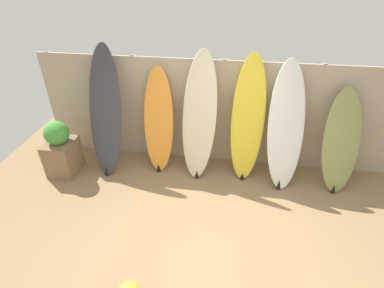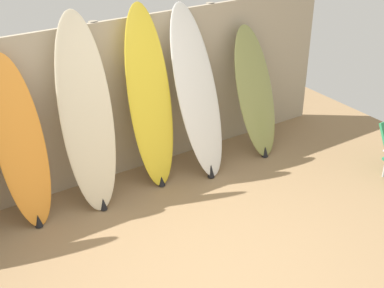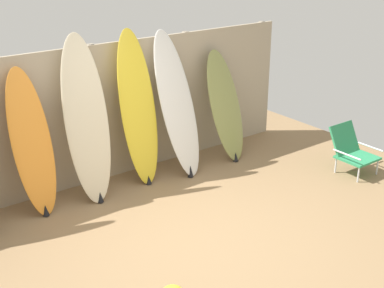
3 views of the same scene
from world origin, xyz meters
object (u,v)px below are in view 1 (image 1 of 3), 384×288
Objects in this scene: surfboard_cream_2 at (199,118)px; surfboard_olive_5 at (341,142)px; surfboard_orange_1 at (159,122)px; surfboard_white_4 at (286,127)px; surfboard_yellow_3 at (248,121)px; surfboard_charcoal_0 at (105,113)px; planter_box at (61,150)px.

surfboard_olive_5 is at bearing -0.65° from surfboard_cream_2.
surfboard_cream_2 is (0.67, -0.05, 0.16)m from surfboard_orange_1.
surfboard_white_4 reaches higher than surfboard_olive_5.
surfboard_white_4 reaches higher than surfboard_orange_1.
surfboard_yellow_3 is at bearing 177.18° from surfboard_olive_5.
surfboard_white_4 is 1.23× the size of surfboard_olive_5.
surfboard_charcoal_0 is 3.65m from surfboard_olive_5.
surfboard_yellow_3 reaches higher than surfboard_orange_1.
surfboard_white_4 is at bearing -1.96° from surfboard_orange_1.
surfboard_orange_1 is 1.66m from planter_box.
surfboard_charcoal_0 is 1.50m from surfboard_cream_2.
surfboard_cream_2 is at bearing 179.40° from surfboard_white_4.
surfboard_yellow_3 is at bearing 2.63° from surfboard_charcoal_0.
surfboard_orange_1 is 0.89× the size of surfboard_white_4.
planter_box is (-2.97, -0.41, -0.55)m from surfboard_yellow_3.
surfboard_yellow_3 is at bearing 7.86° from planter_box.
planter_box is at bearing -164.95° from surfboard_orange_1.
surfboard_olive_5 is (3.64, 0.03, -0.24)m from surfboard_charcoal_0.
surfboard_cream_2 reaches higher than surfboard_yellow_3.
surfboard_olive_5 is at bearing 0.54° from surfboard_charcoal_0.
surfboard_yellow_3 is 1.28× the size of surfboard_olive_5.
surfboard_cream_2 is 1.01× the size of surfboard_yellow_3.
surfboard_yellow_3 is at bearing 174.13° from surfboard_white_4.
surfboard_yellow_3 is at bearing -0.39° from surfboard_orange_1.
surfboard_cream_2 is 2.32m from planter_box.
surfboard_cream_2 reaches higher than surfboard_orange_1.
surfboard_orange_1 is at bearing 15.05° from planter_box.
surfboard_orange_1 is (0.83, 0.11, -0.17)m from surfboard_charcoal_0.
surfboard_white_4 is (1.31, -0.01, -0.05)m from surfboard_cream_2.
surfboard_cream_2 is 2.15m from surfboard_olive_5.
surfboard_olive_5 is (0.83, -0.01, -0.18)m from surfboard_white_4.
planter_box is at bearing -170.68° from surfboard_cream_2.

